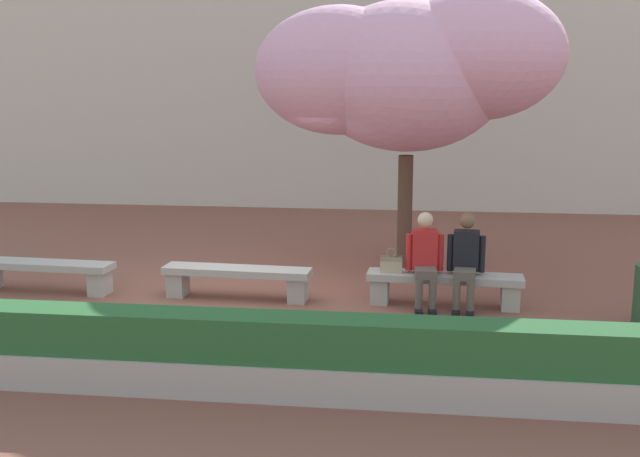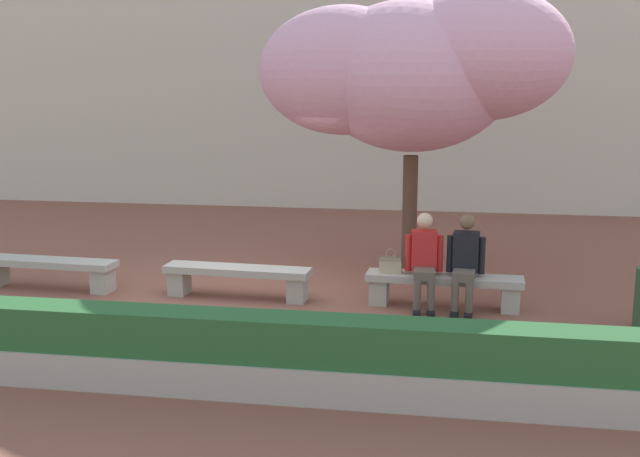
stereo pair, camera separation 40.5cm
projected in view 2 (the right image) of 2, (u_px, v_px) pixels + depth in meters
ground_plane at (238, 297)px, 10.65m from camera, size 100.00×100.00×0.00m
building_facade at (338, 60)px, 19.70m from camera, size 28.00×4.00×7.31m
stone_bench_west_end at (48, 268)px, 11.06m from camera, size 2.12×0.53×0.45m
stone_bench_near_west at (237, 276)px, 10.59m from camera, size 2.12×0.53×0.45m
stone_bench_center at (444, 285)px, 10.12m from camera, size 2.12×0.53×0.45m
person_seated_left at (424, 257)px, 10.04m from camera, size 0.51×0.70×1.29m
person_seated_right at (465, 259)px, 9.96m from camera, size 0.51×0.71×1.29m
handbag at (391, 264)px, 10.21m from camera, size 0.30×0.15×0.34m
cherry_tree_main at (416, 69)px, 11.71m from camera, size 4.82×3.45×4.45m
planter_hedge_foreground at (148, 349)px, 7.43m from camera, size 11.35×0.50×0.80m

